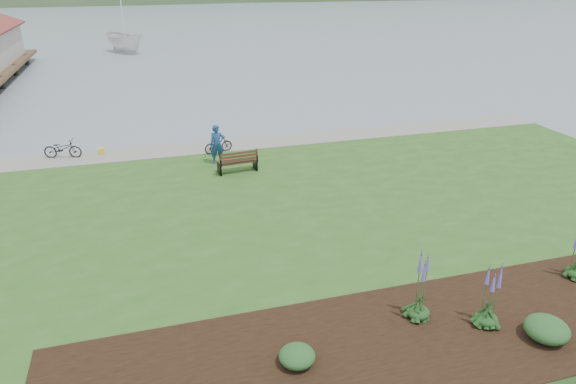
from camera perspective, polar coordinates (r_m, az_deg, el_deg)
The scene contains 14 objects.
ground at distance 21.65m, azimuth 0.80°, elevation -0.89°, with size 600.00×600.00×0.00m, color gray.
lawn at distance 19.84m, azimuth 2.50°, elevation -2.65°, with size 34.00×20.00×0.40m, color #2A571E.
shoreline_path at distance 27.73m, azimuth -3.41°, elevation 5.54°, with size 34.00×2.20×0.03m, color gray.
garden_bed at distance 15.23m, azimuth 23.57°, elevation -12.72°, with size 24.00×4.40×0.04m, color black.
park_bench at distance 23.43m, azimuth -5.59°, elevation 3.42°, with size 1.81×0.87×1.09m.
person at distance 24.50m, azimuth -7.91°, elevation 5.60°, with size 0.80×0.55×2.21m, color navy.
bicycle_a at distance 27.53m, azimuth -23.78°, elevation 4.43°, with size 1.83×0.64×0.96m, color black.
bicycle_b at distance 26.18m, azimuth -7.75°, elevation 5.27°, with size 1.49×0.43×0.90m, color black.
sailboat at distance 65.18m, azimuth -17.47°, elevation 14.54°, with size 10.75×10.95×28.35m, color silver.
pannier at distance 27.43m, azimuth -20.00°, elevation 4.26°, with size 0.20×0.31×0.33m, color #CECB18.
echium_0 at distance 14.34m, azimuth 21.46°, elevation -11.24°, with size 0.62×0.62×1.89m.
echium_4 at distance 13.94m, azimuth 14.57°, elevation -10.25°, with size 0.62×0.62×2.38m.
shrub_0 at distance 12.54m, azimuth 1.01°, elevation -17.76°, with size 0.86×0.86×0.43m, color #1E4C21.
shrub_1 at distance 14.69m, azimuth 26.80°, elevation -13.43°, with size 1.10×1.10×0.55m, color #1E4C21.
Camera 1 is at (-5.85, -18.84, 8.91)m, focal length 32.00 mm.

